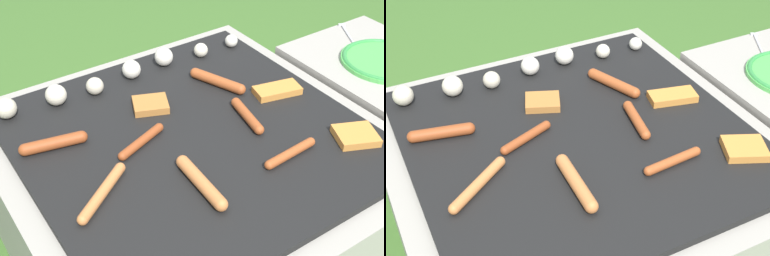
% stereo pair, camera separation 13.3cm
% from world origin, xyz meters
% --- Properties ---
extents(ground_plane, '(14.00, 14.00, 0.00)m').
position_xyz_m(ground_plane, '(0.00, 0.00, 0.00)').
color(ground_plane, '#3D6628').
extents(grill, '(0.94, 0.94, 0.40)m').
position_xyz_m(grill, '(0.00, 0.00, 0.20)').
color(grill, '#9E998E').
rests_on(grill, ground_plane).
extents(sausage_front_center, '(0.05, 0.16, 0.03)m').
position_xyz_m(sausage_front_center, '(0.15, -0.03, 0.41)').
color(sausage_front_center, '#A34C23').
rests_on(sausage_front_center, grill).
extents(sausage_back_center, '(0.15, 0.07, 0.02)m').
position_xyz_m(sausage_back_center, '(-0.13, 0.03, 0.41)').
color(sausage_back_center, '#93421E').
rests_on(sausage_back_center, grill).
extents(sausage_mid_left, '(0.16, 0.03, 0.02)m').
position_xyz_m(sausage_mid_left, '(0.15, -0.20, 0.41)').
color(sausage_mid_left, '#A34C23').
rests_on(sausage_mid_left, grill).
extents(sausage_front_right, '(0.04, 0.19, 0.03)m').
position_xyz_m(sausage_front_right, '(-0.09, -0.17, 0.41)').
color(sausage_front_right, '#C6753D').
rests_on(sausage_front_right, grill).
extents(sausage_back_left, '(0.16, 0.06, 0.03)m').
position_xyz_m(sausage_back_left, '(-0.31, 0.14, 0.41)').
color(sausage_back_left, '#93421E').
rests_on(sausage_back_left, grill).
extents(sausage_back_right, '(0.16, 0.12, 0.02)m').
position_xyz_m(sausage_back_right, '(-0.29, -0.08, 0.41)').
color(sausage_back_right, '#C6753D').
rests_on(sausage_back_right, grill).
extents(sausage_front_left, '(0.09, 0.17, 0.03)m').
position_xyz_m(sausage_front_left, '(0.19, 0.15, 0.41)').
color(sausage_front_left, '#A34C23').
rests_on(sausage_front_left, grill).
extents(bread_slice_right, '(0.13, 0.12, 0.02)m').
position_xyz_m(bread_slice_right, '(0.33, -0.24, 0.41)').
color(bread_slice_right, '#D18438').
rests_on(bread_slice_right, grill).
extents(bread_slice_left, '(0.12, 0.11, 0.02)m').
position_xyz_m(bread_slice_left, '(-0.03, 0.16, 0.41)').
color(bread_slice_left, '#B27033').
rests_on(bread_slice_left, grill).
extents(bread_slice_center, '(0.14, 0.09, 0.02)m').
position_xyz_m(bread_slice_center, '(0.30, 0.02, 0.41)').
color(bread_slice_center, '#D18438').
rests_on(bread_slice_center, grill).
extents(mushroom_row, '(0.77, 0.08, 0.06)m').
position_xyz_m(mushroom_row, '(-0.06, 0.32, 0.42)').
color(mushroom_row, beige).
rests_on(mushroom_row, grill).
extents(fork_utensil, '(0.10, 0.15, 0.01)m').
position_xyz_m(fork_utensil, '(0.73, 0.16, 0.40)').
color(fork_utensil, silver).
rests_on(fork_utensil, side_ledge).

